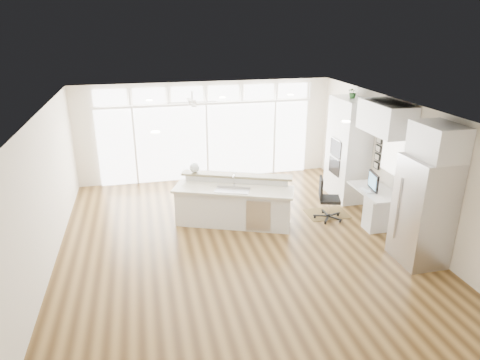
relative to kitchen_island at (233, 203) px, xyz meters
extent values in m
cube|color=#483016|center=(-0.08, -0.89, -0.52)|extent=(7.00, 8.00, 0.02)
cube|color=white|center=(-0.08, -0.89, 2.19)|extent=(7.00, 8.00, 0.02)
cube|color=silver|center=(-0.08, 3.11, 0.84)|extent=(7.00, 0.04, 2.70)
cube|color=silver|center=(-0.08, -4.89, 0.84)|extent=(7.00, 0.04, 2.70)
cube|color=silver|center=(-3.58, -0.89, 0.84)|extent=(0.04, 8.00, 2.70)
cube|color=silver|center=(3.42, -0.89, 0.84)|extent=(0.04, 8.00, 2.70)
cube|color=silver|center=(-0.08, 3.05, 0.54)|extent=(5.80, 0.06, 2.08)
cube|color=silver|center=(-0.08, 3.05, 1.87)|extent=(5.90, 0.06, 0.40)
cube|color=white|center=(3.38, -0.59, 1.04)|extent=(0.04, 0.85, 0.85)
cube|color=white|center=(-0.58, 1.91, 1.97)|extent=(1.16, 1.16, 0.32)
cube|color=beige|center=(-0.08, -0.69, 2.17)|extent=(3.40, 3.00, 0.02)
cube|color=silver|center=(3.09, 0.91, 0.74)|extent=(0.64, 1.20, 2.50)
cube|color=silver|center=(3.05, -0.59, -0.13)|extent=(0.72, 1.30, 0.76)
cube|color=silver|center=(3.09, -0.59, 1.84)|extent=(0.64, 1.30, 0.64)
cube|color=#B5B5BA|center=(3.03, -2.24, 0.49)|extent=(0.76, 0.90, 2.00)
cube|color=silver|center=(3.09, -2.24, 1.79)|extent=(0.64, 0.90, 0.60)
cube|color=black|center=(3.38, 0.03, 0.89)|extent=(0.06, 0.22, 0.80)
cube|color=silver|center=(0.00, 0.00, 0.00)|extent=(2.75, 1.87, 1.02)
cube|color=#392812|center=(2.23, 0.01, -0.50)|extent=(0.94, 0.68, 0.01)
cube|color=black|center=(2.14, -0.24, -0.02)|extent=(0.63, 0.61, 0.98)
sphere|color=silver|center=(-0.73, 0.73, 0.62)|extent=(0.30, 0.30, 0.22)
cube|color=black|center=(2.97, -0.59, 0.46)|extent=(0.17, 0.52, 0.43)
cube|color=white|center=(2.80, -0.59, 0.26)|extent=(0.18, 0.35, 0.02)
imported|color=#265A26|center=(3.09, 0.91, 2.10)|extent=(0.30, 0.32, 0.22)
camera|label=1|loc=(-1.80, -8.31, 3.73)|focal=32.00mm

